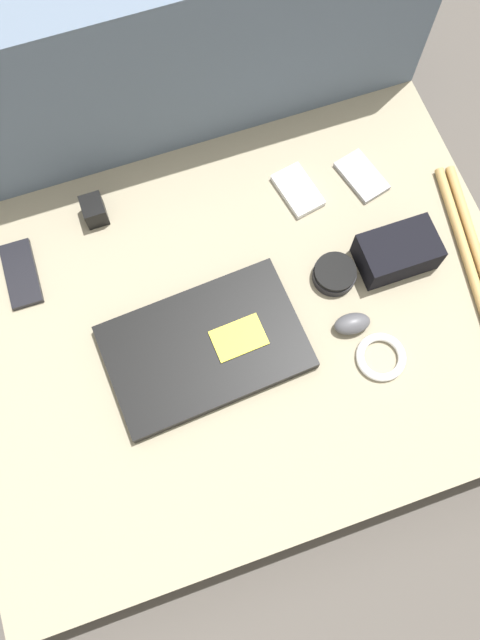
# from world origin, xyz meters

# --- Properties ---
(ground_plane) EXTENTS (8.00, 8.00, 0.00)m
(ground_plane) POSITION_xyz_m (0.00, 0.00, 0.00)
(ground_plane) COLOR #4C4742
(couch_seat) EXTENTS (1.00, 0.76, 0.16)m
(couch_seat) POSITION_xyz_m (0.00, 0.00, 0.08)
(couch_seat) COLOR gray
(couch_seat) RESTS_ON ground_plane
(couch_backrest) EXTENTS (1.00, 0.20, 0.51)m
(couch_backrest) POSITION_xyz_m (0.00, 0.48, 0.25)
(couch_backrest) COLOR slate
(couch_backrest) RESTS_ON ground_plane
(laptop) EXTENTS (0.35, 0.23, 0.03)m
(laptop) POSITION_xyz_m (-0.07, -0.02, 0.17)
(laptop) COLOR black
(laptop) RESTS_ON couch_seat
(computer_mouse) EXTENTS (0.07, 0.04, 0.03)m
(computer_mouse) POSITION_xyz_m (0.18, -0.07, 0.17)
(computer_mouse) COLOR #4C4C51
(computer_mouse) RESTS_ON couch_seat
(speaker_puck) EXTENTS (0.08, 0.08, 0.03)m
(speaker_puck) POSITION_xyz_m (0.19, 0.03, 0.17)
(speaker_puck) COLOR black
(speaker_puck) RESTS_ON couch_seat
(phone_silver) EXTENTS (0.08, 0.11, 0.01)m
(phone_silver) POSITION_xyz_m (0.32, 0.20, 0.16)
(phone_silver) COLOR #99999E
(phone_silver) RESTS_ON couch_seat
(phone_black) EXTENTS (0.06, 0.13, 0.01)m
(phone_black) POSITION_xyz_m (-0.34, 0.22, 0.16)
(phone_black) COLOR black
(phone_black) RESTS_ON couch_seat
(phone_small) EXTENTS (0.08, 0.11, 0.01)m
(phone_small) POSITION_xyz_m (0.19, 0.21, 0.16)
(phone_small) COLOR silver
(phone_small) RESTS_ON couch_seat
(camera_pouch) EXTENTS (0.14, 0.09, 0.06)m
(camera_pouch) POSITION_xyz_m (0.31, 0.03, 0.19)
(camera_pouch) COLOR black
(camera_pouch) RESTS_ON couch_seat
(charger_brick) EXTENTS (0.04, 0.05, 0.05)m
(charger_brick) POSITION_xyz_m (-0.19, 0.29, 0.18)
(charger_brick) COLOR black
(charger_brick) RESTS_ON couch_seat
(cable_coil) EXTENTS (0.09, 0.09, 0.01)m
(cable_coil) POSITION_xyz_m (0.21, -0.14, 0.16)
(cable_coil) COLOR white
(cable_coil) RESTS_ON couch_seat
(drumstick_pair) EXTENTS (0.10, 0.39, 0.02)m
(drumstick_pair) POSITION_xyz_m (0.44, -0.03, 0.17)
(drumstick_pair) COLOR tan
(drumstick_pair) RESTS_ON couch_seat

